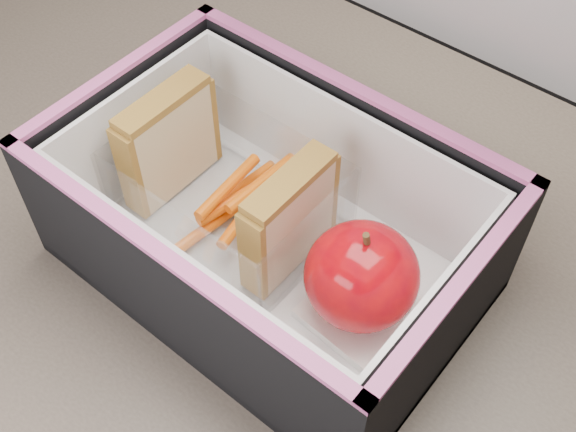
% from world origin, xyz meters
% --- Properties ---
extents(kitchen_table, '(1.20, 0.80, 0.75)m').
position_xyz_m(kitchen_table, '(0.00, 0.00, 0.66)').
color(kitchen_table, '#65564C').
rests_on(kitchen_table, ground).
extents(lunch_bag, '(0.32, 0.31, 0.31)m').
position_xyz_m(lunch_bag, '(-0.05, -0.02, 0.82)').
color(lunch_bag, black).
rests_on(lunch_bag, kitchen_table).
extents(plastic_tub, '(0.17, 0.12, 0.07)m').
position_xyz_m(plastic_tub, '(-0.10, -0.02, 0.80)').
color(plastic_tub, white).
rests_on(plastic_tub, lunch_bag).
extents(sandwich_left, '(0.02, 0.09, 0.10)m').
position_xyz_m(sandwich_left, '(-0.16, -0.02, 0.82)').
color(sandwich_left, tan).
rests_on(sandwich_left, plastic_tub).
extents(sandwich_right, '(0.02, 0.08, 0.09)m').
position_xyz_m(sandwich_right, '(-0.03, -0.02, 0.81)').
color(sandwich_right, tan).
rests_on(sandwich_right, plastic_tub).
extents(carrot_sticks, '(0.05, 0.12, 0.03)m').
position_xyz_m(carrot_sticks, '(-0.10, -0.01, 0.79)').
color(carrot_sticks, '#E85500').
rests_on(carrot_sticks, plastic_tub).
extents(paper_napkin, '(0.08, 0.08, 0.01)m').
position_xyz_m(paper_napkin, '(0.04, -0.02, 0.77)').
color(paper_napkin, white).
rests_on(paper_napkin, lunch_bag).
extents(red_apple, '(0.10, 0.10, 0.09)m').
position_xyz_m(red_apple, '(0.04, -0.02, 0.81)').
color(red_apple, maroon).
rests_on(red_apple, paper_napkin).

